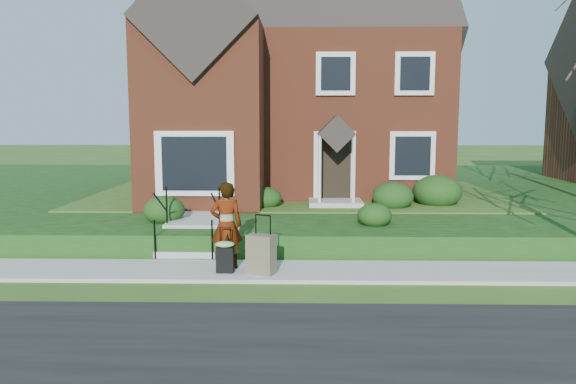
{
  "coord_description": "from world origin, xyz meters",
  "views": [
    {
      "loc": [
        0.13,
        -11.49,
        3.21
      ],
      "look_at": [
        -0.17,
        2.0,
        1.47
      ],
      "focal_mm": 35.0,
      "sensor_mm": 36.0,
      "label": 1
    }
  ],
  "objects_px": {
    "woman": "(226,225)",
    "suitcase_black": "(225,255)",
    "suitcase_olive": "(261,254)",
    "front_steps": "(192,233)"
  },
  "relations": [
    {
      "from": "woman",
      "to": "suitcase_black",
      "type": "bearing_deg",
      "value": 80.69
    },
    {
      "from": "front_steps",
      "to": "suitcase_black",
      "type": "bearing_deg",
      "value": -62.67
    },
    {
      "from": "suitcase_black",
      "to": "suitcase_olive",
      "type": "height_order",
      "value": "suitcase_olive"
    },
    {
      "from": "woman",
      "to": "suitcase_black",
      "type": "height_order",
      "value": "woman"
    },
    {
      "from": "front_steps",
      "to": "woman",
      "type": "distance_m",
      "value": 2.11
    },
    {
      "from": "woman",
      "to": "suitcase_olive",
      "type": "xyz_separation_m",
      "value": [
        0.76,
        -0.43,
        -0.52
      ]
    },
    {
      "from": "front_steps",
      "to": "woman",
      "type": "relative_size",
      "value": 1.1
    },
    {
      "from": "front_steps",
      "to": "suitcase_olive",
      "type": "distance_m",
      "value": 2.84
    },
    {
      "from": "suitcase_olive",
      "to": "front_steps",
      "type": "bearing_deg",
      "value": 154.2
    },
    {
      "from": "woman",
      "to": "suitcase_olive",
      "type": "relative_size",
      "value": 1.52
    }
  ]
}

